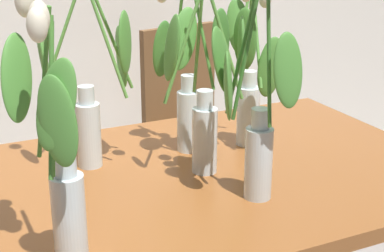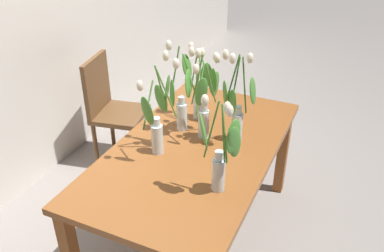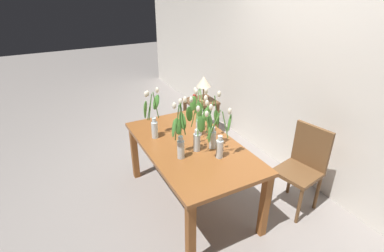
% 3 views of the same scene
% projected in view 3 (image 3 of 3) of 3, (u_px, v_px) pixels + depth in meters
% --- Properties ---
extents(ground_plane, '(18.00, 18.00, 0.00)m').
position_uv_depth(ground_plane, '(191.00, 201.00, 3.34)').
color(ground_plane, gray).
extents(room_wall_rear, '(9.00, 0.10, 2.70)m').
position_uv_depth(room_wall_rear, '(306.00, 67.00, 3.35)').
color(room_wall_rear, silver).
rests_on(room_wall_rear, ground).
extents(dining_table, '(1.60, 0.90, 0.74)m').
position_uv_depth(dining_table, '(191.00, 152.00, 3.05)').
color(dining_table, brown).
rests_on(dining_table, ground).
extents(tulip_vase_0, '(0.26, 0.19, 0.57)m').
position_uv_depth(tulip_vase_0, '(198.00, 130.00, 2.82)').
color(tulip_vase_0, silver).
rests_on(tulip_vase_0, dining_table).
extents(tulip_vase_1, '(0.15, 0.27, 0.52)m').
position_uv_depth(tulip_vase_1, '(218.00, 138.00, 2.70)').
color(tulip_vase_1, silver).
rests_on(tulip_vase_1, dining_table).
extents(tulip_vase_2, '(0.29, 0.19, 0.58)m').
position_uv_depth(tulip_vase_2, '(199.00, 118.00, 3.08)').
color(tulip_vase_2, silver).
rests_on(tulip_vase_2, dining_table).
extents(tulip_vase_3, '(0.19, 0.19, 0.58)m').
position_uv_depth(tulip_vase_3, '(180.00, 137.00, 2.71)').
color(tulip_vase_3, silver).
rests_on(tulip_vase_3, dining_table).
extents(tulip_vase_4, '(0.19, 0.21, 0.58)m').
position_uv_depth(tulip_vase_4, '(213.00, 131.00, 2.87)').
color(tulip_vase_4, silver).
rests_on(tulip_vase_4, dining_table).
extents(tulip_vase_5, '(0.14, 0.22, 0.54)m').
position_uv_depth(tulip_vase_5, '(152.00, 119.00, 3.05)').
color(tulip_vase_5, silver).
rests_on(tulip_vase_5, dining_table).
extents(dining_chair, '(0.47, 0.47, 0.93)m').
position_uv_depth(dining_chair, '(303.00, 164.00, 3.07)').
color(dining_chair, brown).
rests_on(dining_chair, ground).
extents(side_table, '(0.44, 0.44, 0.55)m').
position_uv_depth(side_table, '(201.00, 107.00, 4.66)').
color(side_table, brown).
rests_on(side_table, ground).
extents(table_lamp, '(0.22, 0.22, 0.40)m').
position_uv_depth(table_lamp, '(204.00, 82.00, 4.45)').
color(table_lamp, olive).
rests_on(table_lamp, side_table).
extents(pillar_candle, '(0.06, 0.06, 0.07)m').
position_uv_depth(pillar_candle, '(195.00, 97.00, 4.65)').
color(pillar_candle, '#B72D23').
rests_on(pillar_candle, side_table).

